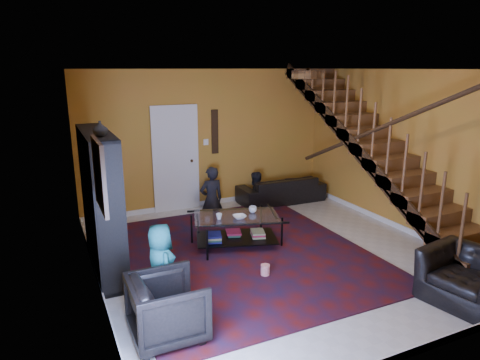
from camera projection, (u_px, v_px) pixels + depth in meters
The scene contains 21 objects.
floor at pixel (272, 254), 6.68m from camera, with size 5.50×5.50×0.00m, color beige.
room at pixel (166, 235), 7.30m from camera, with size 5.50×5.50×5.50m.
staircase at pixel (384, 155), 7.19m from camera, with size 0.95×5.02×3.18m.
bookshelf at pixel (102, 205), 5.98m from camera, with size 0.35×1.80×2.00m.
door at pixel (176, 161), 8.53m from camera, with size 0.82×0.05×2.05m, color silver.
framed_picture at pixel (99, 175), 4.40m from camera, with size 0.04×0.74×0.74m, color maroon.
wall_hanging at pixel (215, 132), 8.74m from camera, with size 0.14×0.03×0.90m, color black.
ceiling_fixture at pixel (308, 75), 5.28m from camera, with size 0.40×0.40×0.10m, color #3F2814.
rug at pixel (242, 253), 6.67m from camera, with size 3.68×4.21×0.02m, color #440D0C.
sofa at pixel (281, 189), 9.24m from camera, with size 1.86×0.73×0.54m, color black.
armchair_left at pixel (167, 308), 4.54m from camera, with size 0.75×0.77×0.70m, color black.
armchair_right at pixel (469, 278), 5.24m from camera, with size 0.99×0.87×0.64m, color black.
person_adult_a at pixel (212, 200), 8.65m from camera, with size 0.50×0.33×1.37m, color black.
person_adult_b at pixel (255, 198), 9.07m from camera, with size 0.56×0.44×1.16m, color black.
person_child at pixel (161, 267), 5.08m from camera, with size 0.52×0.34×1.07m, color #1C656C.
coffee_table at pixel (236, 228), 6.94m from camera, with size 1.52×1.16×0.51m.
cup_a at pixel (253, 209), 7.03m from camera, with size 0.13×0.13×0.10m, color #999999.
cup_b at pixel (219, 216), 6.72m from camera, with size 0.10×0.10×0.09m, color #999999.
bowl at pixel (239, 217), 6.76m from camera, with size 0.21×0.21×0.05m, color #999999.
vase at pixel (100, 129), 5.26m from camera, with size 0.18×0.18×0.19m, color #999999.
popcorn_bucket at pixel (265, 270), 5.95m from camera, with size 0.13×0.13×0.15m, color red.
Camera 1 is at (-3.06, -5.38, 2.82)m, focal length 32.00 mm.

